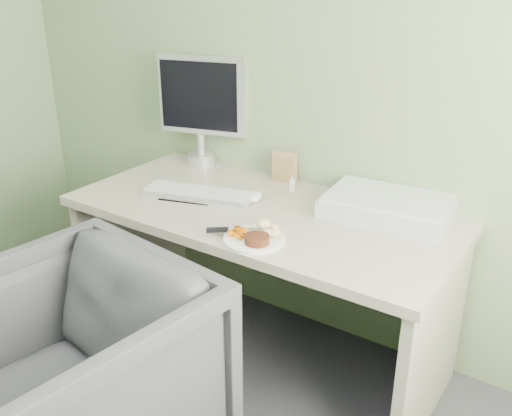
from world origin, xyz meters
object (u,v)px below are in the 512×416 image
Objects in this scene: plate at (254,239)px; monitor at (202,105)px; desk_chair at (74,380)px; desk at (261,248)px; scanner at (387,207)px.

monitor is (-0.69, 0.58, 0.29)m from plate.
plate is 0.28× the size of desk_chair.
desk is 3.29× the size of scanner.
scanner is 0.59× the size of desk_chair.
desk_chair is at bearing -87.36° from monitor.
scanner reaches higher than desk.
plate is 0.95m from monitor.
monitor is 0.65× the size of desk_chair.
desk_chair is at bearing -125.69° from scanner.
plate is at bearing -128.91° from scanner.
scanner is 1.32m from desk_chair.
scanner is at bearing 25.18° from desk.
desk is 0.91m from desk_chair.
desk_chair is (-0.32, -0.61, -0.36)m from plate.
scanner reaches higher than plate.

